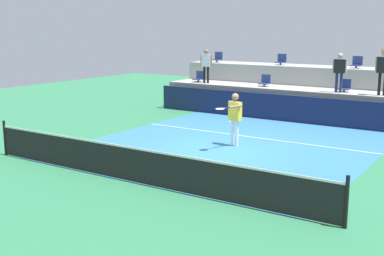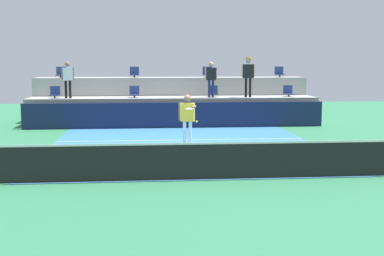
{
  "view_description": "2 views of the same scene",
  "coord_description": "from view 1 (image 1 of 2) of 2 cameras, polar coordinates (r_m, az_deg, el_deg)",
  "views": [
    {
      "loc": [
        7.68,
        -13.24,
        3.84
      ],
      "look_at": [
        0.02,
        -1.54,
        1.01
      ],
      "focal_mm": 46.43,
      "sensor_mm": 36.0,
      "label": 1
    },
    {
      "loc": [
        -1.28,
        -15.83,
        2.79
      ],
      "look_at": [
        0.1,
        -0.86,
        0.86
      ],
      "focal_mm": 47.5,
      "sensor_mm": 36.0,
      "label": 2
    }
  ],
  "objects": [
    {
      "name": "spectator_leaning_on_rail",
      "position": [
        21.03,
        16.58,
        6.51
      ],
      "size": [
        0.57,
        0.25,
        1.6
      ],
      "color": "navy",
      "rests_on": "seating_tier_lower"
    },
    {
      "name": "stadium_chair_lower_left",
      "position": [
        22.68,
        8.39,
        5.32
      ],
      "size": [
        0.44,
        0.4,
        0.52
      ],
      "color": "#2D2D33",
      "rests_on": "seating_tier_lower"
    },
    {
      "name": "court_inner_paint",
      "position": [
        16.63,
        4.73,
        -1.93
      ],
      "size": [
        9.0,
        10.0,
        0.01
      ],
      "primitive_type": "cube",
      "color": "teal",
      "rests_on": "ground_plane"
    },
    {
      "name": "stadium_chair_lower_far_left",
      "position": [
        24.36,
        0.83,
        5.85
      ],
      "size": [
        0.44,
        0.4,
        0.52
      ],
      "color": "#2D2D33",
      "rests_on": "seating_tier_lower"
    },
    {
      "name": "spectator_in_grey",
      "position": [
        23.63,
        1.64,
        7.47
      ],
      "size": [
        0.57,
        0.27,
        1.6
      ],
      "color": "black",
      "rests_on": "seating_tier_lower"
    },
    {
      "name": "stadium_chair_lower_right",
      "position": [
        21.43,
        17.15,
        4.58
      ],
      "size": [
        0.44,
        0.4,
        0.52
      ],
      "color": "#2D2D33",
      "rests_on": "seating_tier_lower"
    },
    {
      "name": "seating_tier_upper",
      "position": [
        23.79,
        14.17,
        4.37
      ],
      "size": [
        13.0,
        1.8,
        2.1
      ],
      "primitive_type": "cube",
      "color": "#9E9E99",
      "rests_on": "ground_plane"
    },
    {
      "name": "court_service_line",
      "position": [
        17.84,
        6.88,
        -1.04
      ],
      "size": [
        9.0,
        0.06,
        0.0
      ],
      "primitive_type": "cube",
      "color": "white",
      "rests_on": "ground_plane"
    },
    {
      "name": "sponsor_backboard",
      "position": [
        20.97,
        11.3,
        2.21
      ],
      "size": [
        13.0,
        0.16,
        1.1
      ],
      "primitive_type": "cube",
      "color": "#141E42",
      "rests_on": "ground_plane"
    },
    {
      "name": "seating_tier_lower",
      "position": [
        22.16,
        12.57,
        2.84
      ],
      "size": [
        13.0,
        1.8,
        1.25
      ],
      "primitive_type": "cube",
      "color": "#9E9E99",
      "rests_on": "ground_plane"
    },
    {
      "name": "tennis_ball",
      "position": [
        15.53,
        4.33,
        0.66
      ],
      "size": [
        0.07,
        0.07,
        0.07
      ],
      "color": "#CCE033"
    },
    {
      "name": "tennis_net",
      "position": [
        12.47,
        -6.32,
        -4.15
      ],
      "size": [
        10.48,
        0.08,
        1.07
      ],
      "color": "black",
      "rests_on": "ground_plane"
    },
    {
      "name": "stadium_chair_upper_right",
      "position": [
        23.1,
        18.41,
        7.09
      ],
      "size": [
        0.44,
        0.4,
        0.52
      ],
      "color": "#2D2D33",
      "rests_on": "seating_tier_upper"
    },
    {
      "name": "stadium_chair_upper_far_left",
      "position": [
        25.83,
        2.98,
        8.05
      ],
      "size": [
        0.44,
        0.4,
        0.52
      ],
      "color": "#2D2D33",
      "rests_on": "seating_tier_upper"
    },
    {
      "name": "ground_plane",
      "position": [
        15.78,
        2.99,
        -2.64
      ],
      "size": [
        40.0,
        40.0,
        0.0
      ],
      "primitive_type": "plane",
      "color": "#2D754C"
    },
    {
      "name": "stadium_chair_upper_left",
      "position": [
        24.25,
        10.21,
        7.67
      ],
      "size": [
        0.44,
        0.4,
        0.52
      ],
      "color": "#2D2D33",
      "rests_on": "seating_tier_upper"
    },
    {
      "name": "spectator_with_hat",
      "position": [
        20.6,
        21.14,
        6.64
      ],
      "size": [
        0.62,
        0.47,
        1.83
      ],
      "color": "black",
      "rests_on": "seating_tier_lower"
    },
    {
      "name": "tennis_player",
      "position": [
        16.25,
        4.89,
        1.64
      ],
      "size": [
        0.59,
        1.31,
        1.75
      ],
      "color": "white",
      "rests_on": "ground_plane"
    }
  ]
}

